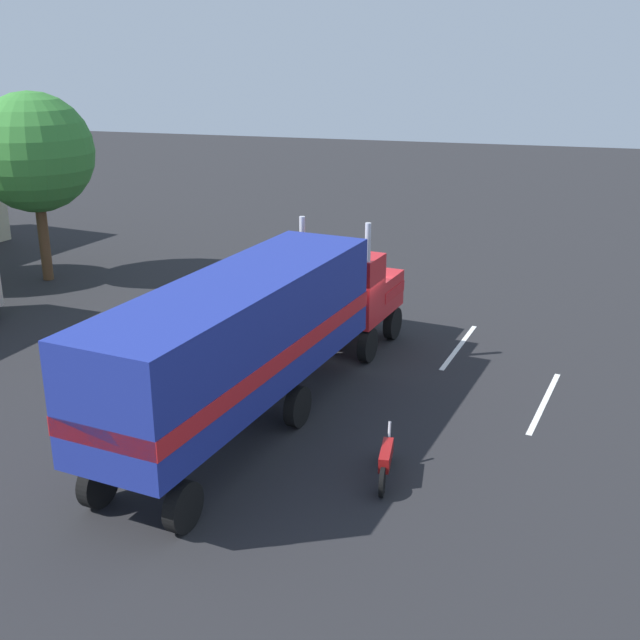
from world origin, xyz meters
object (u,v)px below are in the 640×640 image
person_bystander (221,349)px  tree_center (34,153)px  semi_truck (261,328)px  motorcycle (386,460)px

person_bystander → tree_center: 14.34m
semi_truck → motorcycle: semi_truck is taller
motorcycle → tree_center: size_ratio=0.27×
person_bystander → semi_truck: bearing=-136.0°
motorcycle → tree_center: 21.67m
semi_truck → tree_center: tree_center is taller
semi_truck → tree_center: (9.85, 13.41, 2.84)m
semi_truck → motorcycle: bearing=-120.7°
tree_center → person_bystander: bearing=-124.1°
semi_truck → tree_center: 16.88m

